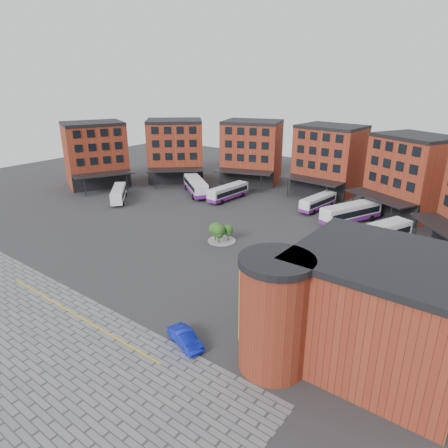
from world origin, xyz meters
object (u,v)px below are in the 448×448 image
Objects in this scene: tree_island at (219,231)px; bus_b at (196,185)px; bus_a at (118,193)px; bus_e at (351,213)px; bus_d at (318,202)px; blue_car at (185,338)px; bus_c at (228,192)px; bus_f at (377,235)px.

bus_b is (-20.74, 18.21, 0.14)m from tree_island.
bus_a is 45.93m from bus_e.
bus_d is at bearing -40.09° from bus_b.
bus_d is at bearing 27.46° from blue_car.
tree_island is 0.41× the size of bus_c.
bus_d is at bearing -16.58° from bus_a.
bus_b is at bearing -152.63° from bus_e.
bus_e is at bearing -25.12° from bus_a.
bus_a is 50.58m from blue_car.
bus_e is at bearing 57.84° from tree_island.
bus_f reaches higher than blue_car.
bus_b is at bearing -171.03° from bus_c.
bus_c is at bearing 123.22° from tree_island.
bus_e is (7.76, -3.49, 0.36)m from bus_d.
bus_c is 0.86× the size of bus_f.
tree_island is 0.44× the size of bus_d.
bus_f is at bearing -7.32° from bus_c.
bus_d is (5.29, 24.24, -0.27)m from tree_island.
bus_a reaches higher than bus_d.
bus_c is 48.40m from blue_car.
bus_a is 1.92× the size of blue_car.
bus_d is 0.80× the size of bus_f.
bus_f is (50.00, 8.42, 0.21)m from bus_a.
blue_car is (25.46, -41.15, -0.88)m from bus_c.
blue_car is at bearing -59.56° from tree_island.
bus_b is at bearing 10.20° from bus_a.
bus_a reaches higher than blue_car.
bus_f is (14.75, -11.21, 0.39)m from bus_d.
tree_island is 0.50× the size of bus_a.
bus_a is 40.35m from bus_d.
tree_island is at bearing -94.41° from bus_b.
tree_island reaches higher than bus_d.
bus_a is at bearing 76.15° from blue_car.
bus_b is at bearing -164.73° from bus_f.
bus_a is 0.87× the size of bus_d.
bus_c is 1.08× the size of bus_d.
tree_island reaches higher than bus_c.
bus_b reaches higher than blue_car.
bus_e reaches higher than blue_car.
tree_island is 30.31m from bus_a.
tree_island is 24.51m from bus_e.
bus_e is at bearing 154.70° from bus_f.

